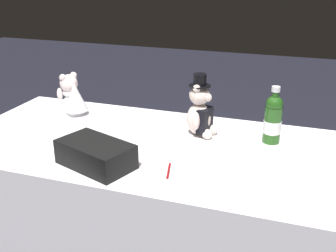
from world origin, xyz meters
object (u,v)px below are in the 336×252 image
Objects in this scene: champagne_bottle at (273,119)px; gift_case_black at (96,154)px; teddy_bear_groom at (201,111)px; signing_pen at (169,170)px; teddy_bear_bride at (72,97)px.

champagne_bottle reaches higher than gift_case_black.
teddy_bear_groom is 0.86× the size of gift_case_black.
teddy_bear_groom reaches higher than champagne_bottle.
gift_case_black is at bearing -143.69° from champagne_bottle.
gift_case_black is at bearing -124.93° from teddy_bear_groom.
teddy_bear_groom is at bearing 55.07° from gift_case_black.
teddy_bear_groom is 1.13× the size of champagne_bottle.
teddy_bear_groom reaches higher than signing_pen.
teddy_bear_groom is at bearing -5.46° from teddy_bear_bride.
teddy_bear_bride is 1.75× the size of signing_pen.
champagne_bottle is at bearing 50.29° from signing_pen.
signing_pen is at bearing -129.71° from champagne_bottle.
champagne_bottle is (1.12, -0.05, 0.02)m from teddy_bear_bride.
champagne_bottle is at bearing -2.55° from teddy_bear_bride.
champagne_bottle is 2.10× the size of signing_pen.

